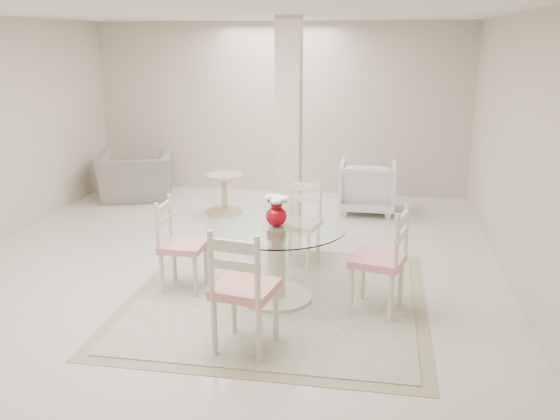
% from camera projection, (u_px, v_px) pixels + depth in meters
% --- Properties ---
extents(ground, '(7.00, 7.00, 0.00)m').
position_uv_depth(ground, '(225.00, 268.00, 6.54)').
color(ground, silver).
rests_on(ground, ground).
extents(room_shell, '(6.02, 7.02, 2.71)m').
position_uv_depth(room_shell, '(221.00, 98.00, 6.02)').
color(room_shell, beige).
rests_on(room_shell, ground).
extents(column, '(0.30, 0.30, 2.70)m').
position_uv_depth(column, '(289.00, 130.00, 7.31)').
color(column, beige).
rests_on(column, ground).
extents(area_rug, '(2.84, 2.84, 0.02)m').
position_uv_depth(area_rug, '(276.00, 299.00, 5.73)').
color(area_rug, tan).
rests_on(area_rug, ground).
extents(dining_table, '(1.30, 1.30, 0.75)m').
position_uv_depth(dining_table, '(276.00, 263.00, 5.63)').
color(dining_table, beige).
rests_on(dining_table, ground).
extents(red_vase, '(0.23, 0.22, 0.30)m').
position_uv_depth(red_vase, '(277.00, 210.00, 5.48)').
color(red_vase, '#A10410').
rests_on(red_vase, dining_table).
extents(dining_chair_east, '(0.54, 0.54, 1.12)m').
position_uv_depth(dining_chair_east, '(386.00, 253.00, 5.31)').
color(dining_chair_east, beige).
rests_on(dining_chair_east, ground).
extents(dining_chair_north, '(0.49, 0.49, 1.05)m').
position_uv_depth(dining_chair_north, '(301.00, 216.00, 6.52)').
color(dining_chair_north, beige).
rests_on(dining_chair_north, ground).
extents(dining_chair_west, '(0.42, 0.42, 1.04)m').
position_uv_depth(dining_chair_west, '(177.00, 238.00, 5.82)').
color(dining_chair_west, beige).
rests_on(dining_chair_west, ground).
extents(dining_chair_south, '(0.54, 0.54, 1.16)m').
position_uv_depth(dining_chair_south, '(241.00, 282.00, 4.61)').
color(dining_chair_south, beige).
rests_on(dining_chair_south, ground).
extents(recliner_taupe, '(1.33, 1.24, 0.71)m').
position_uv_depth(recliner_taupe, '(136.00, 177.00, 9.26)').
color(recliner_taupe, gray).
rests_on(recliner_taupe, ground).
extents(armchair_white, '(0.79, 0.82, 0.74)m').
position_uv_depth(armchair_white, '(367.00, 187.00, 8.57)').
color(armchair_white, silver).
rests_on(armchair_white, ground).
extents(side_table, '(0.55, 0.55, 0.57)m').
position_uv_depth(side_table, '(224.00, 195.00, 8.52)').
color(side_table, '#D7BD84').
rests_on(side_table, ground).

